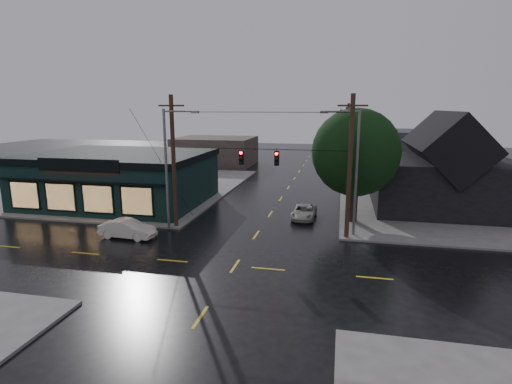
% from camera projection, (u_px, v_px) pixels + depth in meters
% --- Properties ---
extents(ground_plane, '(160.00, 160.00, 0.00)m').
position_uv_depth(ground_plane, '(235.00, 266.00, 23.72)').
color(ground_plane, black).
extents(sidewalk_nw, '(28.00, 28.00, 0.15)m').
position_uv_depth(sidewalk_nw, '(115.00, 186.00, 46.92)').
color(sidewalk_nw, '#64615D').
rests_on(sidewalk_nw, ground).
extents(sidewalk_ne, '(28.00, 28.00, 0.15)m').
position_uv_depth(sidewalk_ne, '(488.00, 203.00, 38.71)').
color(sidewalk_ne, '#64615D').
rests_on(sidewalk_ne, ground).
extents(pizza_shop, '(16.30, 12.34, 4.90)m').
position_uv_depth(pizza_shop, '(120.00, 177.00, 38.63)').
color(pizza_shop, black).
rests_on(pizza_shop, ground).
extents(ne_building, '(12.60, 11.60, 8.75)m').
position_uv_depth(ne_building, '(444.00, 161.00, 35.94)').
color(ne_building, black).
rests_on(ne_building, ground).
extents(corner_tree, '(6.94, 6.94, 9.07)m').
position_uv_depth(corner_tree, '(356.00, 153.00, 31.37)').
color(corner_tree, black).
rests_on(corner_tree, ground).
extents(utility_pole_nw, '(2.00, 0.32, 10.15)m').
position_uv_depth(utility_pole_nw, '(177.00, 227.00, 31.26)').
color(utility_pole_nw, '#301F15').
rests_on(utility_pole_nw, ground).
extents(utility_pole_ne, '(2.00, 0.32, 10.15)m').
position_uv_depth(utility_pole_ne, '(346.00, 239.00, 28.59)').
color(utility_pole_ne, '#301F15').
rests_on(utility_pole_ne, ground).
extents(utility_pole_far_a, '(2.00, 0.32, 9.65)m').
position_uv_depth(utility_pole_far_a, '(345.00, 183.00, 49.14)').
color(utility_pole_far_a, '#301F15').
rests_on(utility_pole_far_a, ground).
extents(utility_pole_far_b, '(2.00, 0.32, 9.15)m').
position_uv_depth(utility_pole_far_b, '(345.00, 162.00, 68.26)').
color(utility_pole_far_b, '#301F15').
rests_on(utility_pole_far_b, ground).
extents(utility_pole_far_c, '(2.00, 0.32, 9.15)m').
position_uv_depth(utility_pole_far_c, '(344.00, 150.00, 87.37)').
color(utility_pole_far_c, '#301F15').
rests_on(utility_pole_far_c, ground).
extents(span_signal_assembly, '(13.00, 0.48, 1.23)m').
position_uv_depth(span_signal_assembly, '(259.00, 157.00, 28.71)').
color(span_signal_assembly, black).
rests_on(span_signal_assembly, ground).
extents(streetlight_nw, '(5.40, 0.30, 9.15)m').
position_uv_depth(streetlight_nw, '(169.00, 230.00, 30.66)').
color(streetlight_nw, slate).
rests_on(streetlight_nw, ground).
extents(streetlight_ne, '(5.40, 0.30, 9.15)m').
position_uv_depth(streetlight_ne, '(353.00, 236.00, 29.16)').
color(streetlight_ne, slate).
rests_on(streetlight_ne, ground).
extents(bg_building_west, '(12.00, 10.00, 4.40)m').
position_uv_depth(bg_building_west, '(216.00, 151.00, 64.36)').
color(bg_building_west, '#40332E').
rests_on(bg_building_west, ground).
extents(bg_building_east, '(14.00, 12.00, 5.60)m').
position_uv_depth(bg_building_east, '(407.00, 148.00, 62.85)').
color(bg_building_east, '#2A2A2F').
rests_on(bg_building_east, ground).
extents(sedan_cream, '(4.13, 1.60, 1.34)m').
position_uv_depth(sedan_cream, '(128.00, 229.00, 28.68)').
color(sedan_cream, silver).
rests_on(sedan_cream, ground).
extents(suv_silver, '(1.99, 4.11, 1.13)m').
position_uv_depth(suv_silver, '(304.00, 212.00, 33.69)').
color(suv_silver, '#B4B1A6').
rests_on(suv_silver, ground).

